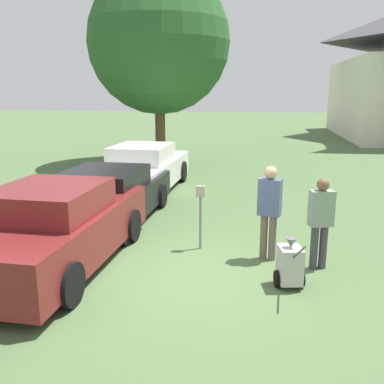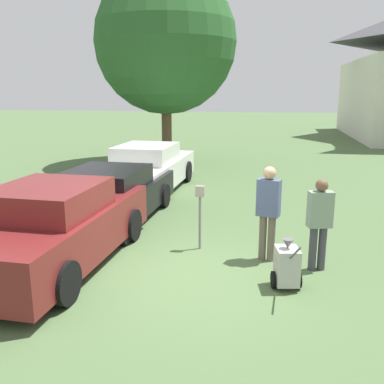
{
  "view_description": "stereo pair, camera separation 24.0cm",
  "coord_description": "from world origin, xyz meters",
  "px_view_note": "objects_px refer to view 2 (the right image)",
  "views": [
    {
      "loc": [
        1.05,
        -6.93,
        3.17
      ],
      "look_at": [
        -0.29,
        1.68,
        1.1
      ],
      "focal_mm": 40.0,
      "sensor_mm": 36.0,
      "label": 1
    },
    {
      "loc": [
        1.28,
        -6.89,
        3.17
      ],
      "look_at": [
        -0.29,
        1.68,
        1.1
      ],
      "focal_mm": 40.0,
      "sensor_mm": 36.0,
      "label": 2
    }
  ],
  "objects_px": {
    "parking_meter": "(200,205)",
    "parked_car_black": "(110,196)",
    "parked_car_maroon": "(56,227)",
    "parked_car_white": "(148,169)",
    "equipment_cart": "(287,266)",
    "person_worker": "(268,207)",
    "person_supervisor": "(319,219)"
  },
  "relations": [
    {
      "from": "parking_meter",
      "to": "parked_car_black",
      "type": "bearing_deg",
      "value": 149.04
    },
    {
      "from": "parked_car_maroon",
      "to": "parked_car_black",
      "type": "bearing_deg",
      "value": 91.82
    },
    {
      "from": "parked_car_maroon",
      "to": "parked_car_black",
      "type": "xyz_separation_m",
      "value": [
        -0.0,
        2.73,
        -0.09
      ]
    },
    {
      "from": "parked_car_white",
      "to": "equipment_cart",
      "type": "bearing_deg",
      "value": -55.11
    },
    {
      "from": "equipment_cart",
      "to": "person_worker",
      "type": "bearing_deg",
      "value": 95.59
    },
    {
      "from": "person_worker",
      "to": "parking_meter",
      "type": "bearing_deg",
      "value": 0.86
    },
    {
      "from": "parked_car_black",
      "to": "parking_meter",
      "type": "xyz_separation_m",
      "value": [
        2.5,
        -1.5,
        0.29
      ]
    },
    {
      "from": "parked_car_maroon",
      "to": "parked_car_white",
      "type": "relative_size",
      "value": 0.92
    },
    {
      "from": "parked_car_maroon",
      "to": "person_worker",
      "type": "bearing_deg",
      "value": 14.6
    },
    {
      "from": "parked_car_black",
      "to": "person_worker",
      "type": "distance_m",
      "value": 4.3
    },
    {
      "from": "person_worker",
      "to": "person_supervisor",
      "type": "height_order",
      "value": "person_worker"
    },
    {
      "from": "equipment_cart",
      "to": "parking_meter",
      "type": "bearing_deg",
      "value": 127.54
    },
    {
      "from": "parked_car_maroon",
      "to": "person_worker",
      "type": "height_order",
      "value": "person_worker"
    },
    {
      "from": "parked_car_maroon",
      "to": "equipment_cart",
      "type": "xyz_separation_m",
      "value": [
        4.19,
        -0.28,
        -0.33
      ]
    },
    {
      "from": "parked_car_black",
      "to": "person_supervisor",
      "type": "height_order",
      "value": "person_supervisor"
    },
    {
      "from": "parking_meter",
      "to": "parked_car_white",
      "type": "bearing_deg",
      "value": 116.95
    },
    {
      "from": "parking_meter",
      "to": "person_worker",
      "type": "height_order",
      "value": "person_worker"
    },
    {
      "from": "parked_car_black",
      "to": "person_supervisor",
      "type": "bearing_deg",
      "value": -22.6
    },
    {
      "from": "parked_car_black",
      "to": "equipment_cart",
      "type": "relative_size",
      "value": 4.96
    },
    {
      "from": "person_worker",
      "to": "parked_car_black",
      "type": "bearing_deg",
      "value": -10.07
    },
    {
      "from": "parked_car_white",
      "to": "person_worker",
      "type": "relative_size",
      "value": 2.86
    },
    {
      "from": "parked_car_maroon",
      "to": "parked_car_white",
      "type": "bearing_deg",
      "value": 91.82
    },
    {
      "from": "parked_car_maroon",
      "to": "person_worker",
      "type": "distance_m",
      "value": 3.97
    },
    {
      "from": "parked_car_white",
      "to": "parking_meter",
      "type": "height_order",
      "value": "parked_car_white"
    },
    {
      "from": "parked_car_black",
      "to": "equipment_cart",
      "type": "height_order",
      "value": "parked_car_black"
    },
    {
      "from": "parked_car_maroon",
      "to": "equipment_cart",
      "type": "height_order",
      "value": "parked_car_maroon"
    },
    {
      "from": "parked_car_maroon",
      "to": "person_supervisor",
      "type": "height_order",
      "value": "person_supervisor"
    },
    {
      "from": "parking_meter",
      "to": "person_worker",
      "type": "bearing_deg",
      "value": -14.81
    },
    {
      "from": "parking_meter",
      "to": "person_supervisor",
      "type": "height_order",
      "value": "person_supervisor"
    },
    {
      "from": "parked_car_black",
      "to": "parked_car_white",
      "type": "distance_m",
      "value": 3.42
    },
    {
      "from": "parking_meter",
      "to": "equipment_cart",
      "type": "xyz_separation_m",
      "value": [
        1.69,
        -1.51,
        -0.54
      ]
    },
    {
      "from": "parking_meter",
      "to": "equipment_cart",
      "type": "height_order",
      "value": "parking_meter"
    }
  ]
}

